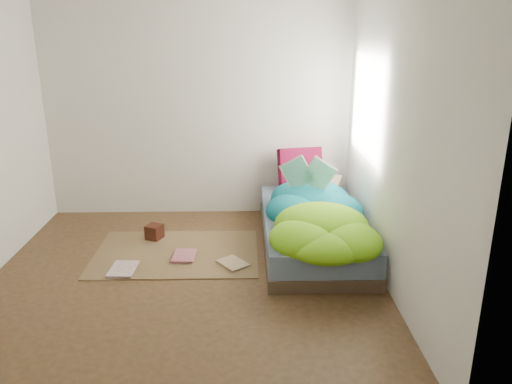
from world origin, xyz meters
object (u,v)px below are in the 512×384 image
open_book (308,165)px  floor_book_b (173,256)px  pillow_magenta (300,170)px  wooden_box (154,232)px  bed (312,230)px  floor_book_a (111,269)px

open_book → floor_book_b: size_ratio=1.57×
pillow_magenta → open_book: 0.70m
open_book → wooden_box: size_ratio=3.08×
bed → open_book: open_book is taller
wooden_box → open_book: bearing=-1.4°
bed → floor_book_a: bearing=-164.3°
floor_book_a → open_book: bearing=23.0°
pillow_magenta → floor_book_b: bearing=-151.5°
pillow_magenta → wooden_box: size_ratio=3.29×
bed → pillow_magenta: bearing=93.5°
open_book → floor_book_b: open_book is taller
bed → open_book: bearing=107.6°
bed → floor_book_a: size_ratio=6.24×
open_book → floor_book_b: (-1.34, -0.42, -0.79)m
floor_book_a → floor_book_b: size_ratio=1.09×
floor_book_a → floor_book_b: 0.60m
floor_book_b → open_book: bearing=20.3°
bed → pillow_magenta: (-0.05, 0.80, 0.42)m
floor_book_b → wooden_box: bearing=121.5°
open_book → wooden_box: (-1.60, 0.04, -0.73)m
pillow_magenta → wooden_box: 1.78m
floor_book_b → pillow_magenta: bearing=41.6°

